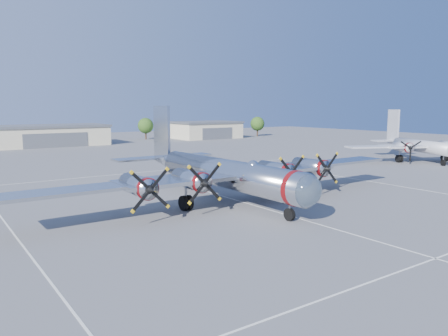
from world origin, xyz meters
TOP-DOWN VIEW (x-y plane):
  - ground at (0.00, 0.00)m, footprint 260.00×260.00m
  - parking_lines at (0.00, -1.75)m, footprint 60.00×50.08m
  - hangar_center at (0.00, 81.96)m, footprint 28.60×14.60m
  - hangar_east at (48.00, 81.96)m, footprint 20.60×14.60m
  - tree_east at (30.00, 88.00)m, footprint 4.80×4.80m
  - tree_far_east at (68.00, 80.00)m, footprint 4.80×4.80m
  - main_bomber_b29 at (-1.33, 1.47)m, footprint 46.10×31.67m
  - twin_engine_east at (48.27, 8.64)m, footprint 35.93×31.60m

SIDE VIEW (x-z plane):
  - ground at x=0.00m, z-range 0.00..0.00m
  - main_bomber_b29 at x=-1.33m, z-range -5.08..5.08m
  - twin_engine_east at x=48.27m, z-range -4.73..4.73m
  - parking_lines at x=0.00m, z-range 0.00..0.01m
  - hangar_center at x=0.00m, z-range 0.01..5.41m
  - hangar_east at x=48.00m, z-range 0.01..5.41m
  - tree_east at x=30.00m, z-range 0.90..7.54m
  - tree_far_east at x=68.00m, z-range 0.90..7.54m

